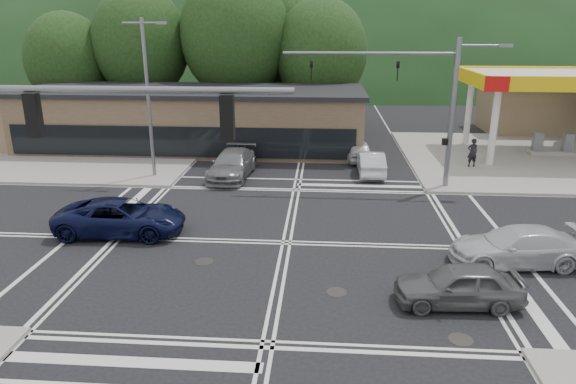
# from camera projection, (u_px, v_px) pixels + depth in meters

# --- Properties ---
(ground) EXTENTS (120.00, 120.00, 0.00)m
(ground) POSITION_uv_depth(u_px,v_px,m) (286.00, 243.00, 21.22)
(ground) COLOR black
(ground) RESTS_ON ground
(sidewalk_ne) EXTENTS (16.00, 16.00, 0.15)m
(sidewalk_ne) POSITION_uv_depth(u_px,v_px,m) (526.00, 158.00, 34.40)
(sidewalk_ne) COLOR gray
(sidewalk_ne) RESTS_ON ground
(sidewalk_nw) EXTENTS (16.00, 16.00, 0.15)m
(sidewalk_nw) POSITION_uv_depth(u_px,v_px,m) (92.00, 151.00, 36.46)
(sidewalk_nw) COLOR gray
(sidewalk_nw) RESTS_ON ground
(gas_station_canopy) EXTENTS (12.32, 8.34, 5.75)m
(gas_station_canopy) POSITION_uv_depth(u_px,v_px,m) (562.00, 82.00, 33.66)
(gas_station_canopy) COLOR silver
(gas_station_canopy) RESTS_ON ground
(convenience_store) EXTENTS (10.00, 6.00, 3.80)m
(convenience_store) POSITION_uv_depth(u_px,v_px,m) (546.00, 109.00, 42.97)
(convenience_store) COLOR #846B4F
(convenience_store) RESTS_ON ground
(commercial_row) EXTENTS (24.00, 8.00, 4.00)m
(commercial_row) POSITION_uv_depth(u_px,v_px,m) (194.00, 120.00, 37.28)
(commercial_row) COLOR brown
(commercial_row) RESTS_ON ground
(hill_north) EXTENTS (252.00, 126.00, 140.00)m
(hill_north) POSITION_uv_depth(u_px,v_px,m) (319.00, 69.00, 106.59)
(hill_north) COLOR #193417
(hill_north) RESTS_ON ground
(tree_n_a) EXTENTS (8.00, 8.00, 11.75)m
(tree_n_a) POSITION_uv_depth(u_px,v_px,m) (141.00, 44.00, 42.75)
(tree_n_a) COLOR #382619
(tree_n_a) RESTS_ON ground
(tree_n_b) EXTENTS (9.00, 9.00, 12.98)m
(tree_n_b) POSITION_uv_depth(u_px,v_px,m) (235.00, 35.00, 42.00)
(tree_n_b) COLOR #382619
(tree_n_b) RESTS_ON ground
(tree_n_c) EXTENTS (7.60, 7.60, 10.87)m
(tree_n_c) POSITION_uv_depth(u_px,v_px,m) (321.00, 52.00, 41.91)
(tree_n_c) COLOR #382619
(tree_n_c) RESTS_ON ground
(tree_n_d) EXTENTS (6.80, 6.80, 9.76)m
(tree_n_d) POSITION_uv_depth(u_px,v_px,m) (68.00, 60.00, 42.62)
(tree_n_d) COLOR #382619
(tree_n_d) RESTS_ON ground
(tree_n_e) EXTENTS (8.40, 8.40, 11.98)m
(tree_n_e) POSITION_uv_depth(u_px,v_px,m) (288.00, 42.00, 45.71)
(tree_n_e) COLOR #382619
(tree_n_e) RESTS_ON ground
(streetlight_nw) EXTENTS (2.50, 0.25, 9.00)m
(streetlight_nw) POSITION_uv_depth(u_px,v_px,m) (149.00, 91.00, 28.78)
(streetlight_nw) COLOR slate
(streetlight_nw) RESTS_ON ground
(signal_mast_ne) EXTENTS (11.65, 0.30, 8.00)m
(signal_mast_ne) POSITION_uv_depth(u_px,v_px,m) (430.00, 95.00, 26.96)
(signal_mast_ne) COLOR slate
(signal_mast_ne) RESTS_ON ground
(car_blue_west) EXTENTS (5.53, 2.72, 1.51)m
(car_blue_west) POSITION_uv_depth(u_px,v_px,m) (121.00, 217.00, 21.96)
(car_blue_west) COLOR black
(car_blue_west) RESTS_ON ground
(car_grey_center) EXTENTS (4.12, 1.84, 1.38)m
(car_grey_center) POSITION_uv_depth(u_px,v_px,m) (458.00, 285.00, 16.34)
(car_grey_center) COLOR #56585A
(car_grey_center) RESTS_ON ground
(car_silver_east) EXTENTS (5.05, 2.34, 1.43)m
(car_silver_east) POSITION_uv_depth(u_px,v_px,m) (517.00, 246.00, 19.14)
(car_silver_east) COLOR silver
(car_silver_east) RESTS_ON ground
(car_queue_a) EXTENTS (1.52, 4.28, 1.41)m
(car_queue_a) POSITION_uv_depth(u_px,v_px,m) (371.00, 163.00, 30.87)
(car_queue_a) COLOR silver
(car_queue_a) RESTS_ON ground
(car_queue_b) EXTENTS (1.92, 4.17, 1.39)m
(car_queue_b) POSITION_uv_depth(u_px,v_px,m) (358.00, 150.00, 34.03)
(car_queue_b) COLOR #B4B5B0
(car_queue_b) RESTS_ON ground
(car_northbound) EXTENTS (2.53, 5.51, 1.56)m
(car_northbound) POSITION_uv_depth(u_px,v_px,m) (232.00, 164.00, 30.22)
(car_northbound) COLOR slate
(car_northbound) RESTS_ON ground
(pedestrian) EXTENTS (0.72, 0.55, 1.78)m
(pedestrian) POSITION_uv_depth(u_px,v_px,m) (472.00, 153.00, 31.91)
(pedestrian) COLOR black
(pedestrian) RESTS_ON sidewalk_ne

